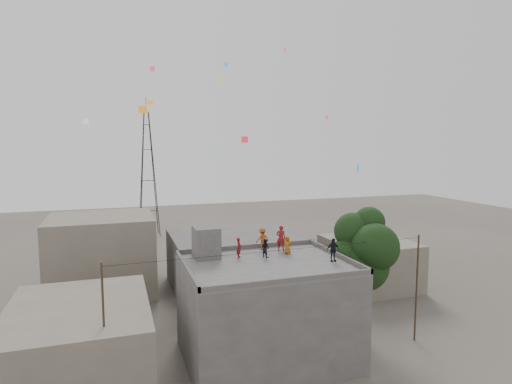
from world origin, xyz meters
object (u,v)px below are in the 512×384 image
at_px(tree, 364,252).
at_px(person_dark_adult, 333,250).
at_px(stair_head_box, 206,242).
at_px(transmission_tower, 148,174).
at_px(person_red_adult, 281,238).

relative_size(tree, person_dark_adult, 6.17).
distance_m(stair_head_box, person_dark_adult, 8.12).
distance_m(tree, transmission_tower, 41.12).
relative_size(transmission_tower, person_red_adult, 11.29).
bearing_deg(tree, person_dark_adult, -155.53).
height_order(stair_head_box, transmission_tower, transmission_tower).
bearing_deg(tree, transmission_tower, 106.09).
bearing_deg(tree, stair_head_box, 169.26).
bearing_deg(person_red_adult, person_dark_adult, 148.60).
height_order(tree, transmission_tower, transmission_tower).
distance_m(transmission_tower, person_red_adult, 37.90).
bearing_deg(person_dark_adult, stair_head_box, 155.92).
bearing_deg(transmission_tower, person_red_adult, -80.84).
relative_size(tree, person_red_adult, 5.13).
xyz_separation_m(stair_head_box, person_red_adult, (5.23, 0.04, -0.11)).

